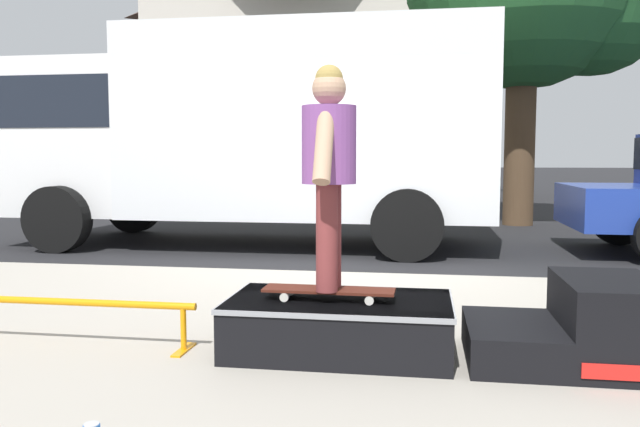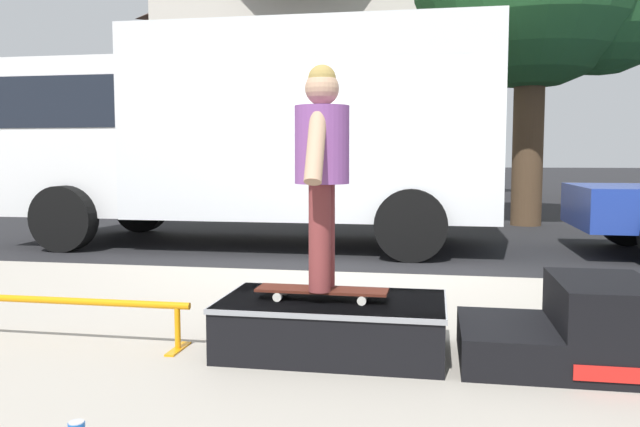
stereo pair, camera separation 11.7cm
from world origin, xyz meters
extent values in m
plane|color=black|center=(0.00, 0.00, 0.00)|extent=(140.00, 140.00, 0.00)
cube|color=#A8A093|center=(0.00, -3.00, 0.06)|extent=(50.00, 5.00, 0.12)
cube|color=black|center=(0.16, -3.18, 0.28)|extent=(1.32, 0.77, 0.33)
cube|color=gray|center=(0.16, -3.18, 0.43)|extent=(1.34, 0.79, 0.03)
cube|color=black|center=(1.17, -3.18, 0.23)|extent=(0.52, 0.79, 0.22)
cube|color=black|center=(1.69, -3.18, 0.37)|extent=(0.52, 0.79, 0.49)
cube|color=red|center=(1.69, -3.57, 0.21)|extent=(0.46, 0.01, 0.08)
cylinder|color=orange|center=(-1.48, -3.30, 0.39)|extent=(1.57, 0.04, 0.04)
cylinder|color=orange|center=(-0.77, -3.30, 0.26)|extent=(0.04, 0.04, 0.27)
cube|color=orange|center=(-0.77, -3.30, 0.13)|extent=(0.06, 0.28, 0.01)
cube|color=#4C1E14|center=(0.11, -3.22, 0.51)|extent=(0.78, 0.21, 0.02)
cylinder|color=silver|center=(0.36, -3.13, 0.47)|extent=(0.05, 0.03, 0.05)
cylinder|color=silver|center=(0.35, -3.31, 0.47)|extent=(0.05, 0.03, 0.05)
cylinder|color=silver|center=(-0.14, -3.12, 0.47)|extent=(0.05, 0.03, 0.05)
cylinder|color=silver|center=(-0.15, -3.30, 0.47)|extent=(0.05, 0.03, 0.05)
cylinder|color=brown|center=(0.11, -3.14, 0.83)|extent=(0.13, 0.13, 0.62)
cylinder|color=brown|center=(0.11, -3.30, 0.83)|extent=(0.13, 0.13, 0.62)
cylinder|color=#8C4C99|center=(0.11, -3.22, 1.36)|extent=(0.32, 0.32, 0.45)
cylinder|color=tan|center=(0.11, -3.02, 1.35)|extent=(0.10, 0.28, 0.43)
cylinder|color=tan|center=(0.11, -3.42, 1.35)|extent=(0.10, 0.28, 0.43)
sphere|color=tan|center=(0.11, -3.22, 1.69)|extent=(0.20, 0.20, 0.20)
sphere|color=tan|center=(0.11, -3.22, 1.74)|extent=(0.16, 0.16, 0.16)
cylinder|color=silver|center=(-0.63, -4.65, 0.24)|extent=(0.06, 0.06, 0.00)
cube|color=white|center=(-0.93, 2.20, 1.75)|extent=(5.00, 2.35, 2.60)
cube|color=white|center=(-4.38, 2.20, 1.55)|extent=(1.90, 2.16, 2.20)
cube|color=black|center=(-4.38, 2.20, 2.03)|extent=(1.92, 2.19, 0.70)
cylinder|color=black|center=(-4.22, 1.03, 0.45)|extent=(0.90, 0.28, 0.90)
cylinder|color=black|center=(-4.22, 3.38, 0.45)|extent=(0.90, 0.28, 0.90)
cylinder|color=black|center=(0.47, 1.02, 0.45)|extent=(0.90, 0.28, 0.90)
cylinder|color=black|center=(0.47, 3.38, 0.45)|extent=(0.90, 0.28, 0.90)
cube|color=#1E3899|center=(3.14, 2.08, 0.64)|extent=(1.10, 1.85, 0.55)
cylinder|color=black|center=(3.50, 3.01, 0.36)|extent=(0.72, 0.24, 0.72)
cylinder|color=brown|center=(2.44, 5.62, 1.65)|extent=(0.56, 0.56, 3.31)
cube|color=beige|center=(-2.76, 14.14, 3.00)|extent=(9.00, 7.50, 6.00)
cube|color=#B2ADA3|center=(-2.76, 10.14, 1.40)|extent=(9.00, 0.50, 2.80)
camera|label=1|loc=(0.64, -6.92, 1.30)|focal=36.02mm
camera|label=2|loc=(0.76, -6.90, 1.30)|focal=36.02mm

